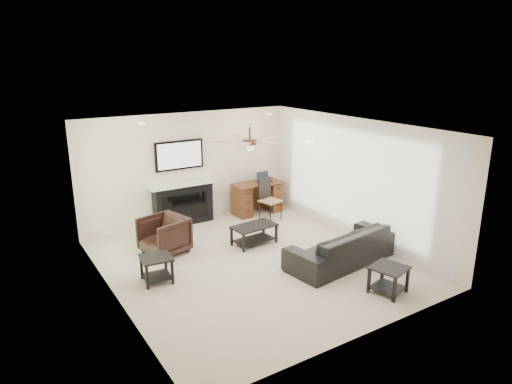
% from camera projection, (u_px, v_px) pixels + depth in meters
% --- Properties ---
extents(room_shell, '(5.50, 5.54, 2.52)m').
position_uv_depth(room_shell, '(260.00, 172.00, 8.11)').
color(room_shell, beige).
rests_on(room_shell, ground).
extents(sofa, '(2.32, 1.13, 0.65)m').
position_uv_depth(sofa, '(342.00, 246.00, 8.36)').
color(sofa, black).
rests_on(sofa, ground).
extents(armchair, '(0.97, 0.95, 0.73)m').
position_uv_depth(armchair, '(164.00, 235.00, 8.76)').
color(armchair, black).
rests_on(armchair, ground).
extents(coffee_table, '(0.94, 0.57, 0.40)m').
position_uv_depth(coffee_table, '(254.00, 235.00, 9.23)').
color(coffee_table, black).
rests_on(coffee_table, ground).
extents(end_table_near, '(0.63, 0.63, 0.45)m').
position_uv_depth(end_table_near, '(388.00, 280.00, 7.30)').
color(end_table_near, black).
rests_on(end_table_near, ground).
extents(end_table_left, '(0.55, 0.55, 0.45)m').
position_uv_depth(end_table_left, '(157.00, 269.00, 7.66)').
color(end_table_left, black).
rests_on(end_table_left, ground).
extents(fireplace_unit, '(1.52, 0.34, 1.91)m').
position_uv_depth(fireplace_unit, '(183.00, 184.00, 10.13)').
color(fireplace_unit, black).
rests_on(fireplace_unit, ground).
extents(desk, '(1.22, 0.56, 0.76)m').
position_uv_depth(desk, '(258.00, 198.00, 11.04)').
color(desk, '#3C1C0F').
rests_on(desk, ground).
extents(desk_chair, '(0.51, 0.52, 0.97)m').
position_uv_depth(desk_chair, '(270.00, 199.00, 10.57)').
color(desk_chair, black).
rests_on(desk_chair, ground).
extents(laptop, '(0.33, 0.24, 0.23)m').
position_uv_depth(laptop, '(265.00, 177.00, 10.99)').
color(laptop, black).
rests_on(laptop, desk).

